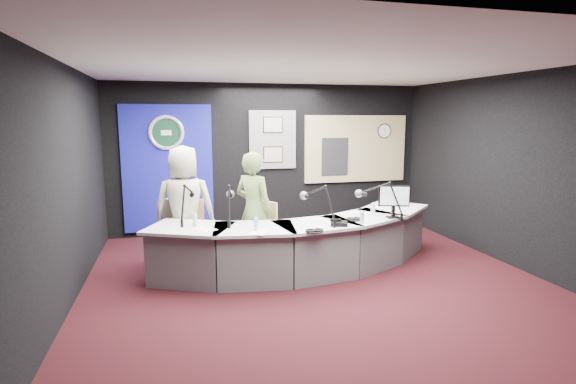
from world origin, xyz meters
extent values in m
plane|color=black|center=(0.00, 0.00, 0.00)|extent=(6.00, 6.00, 0.00)
cube|color=silver|center=(0.00, 0.00, 2.80)|extent=(6.00, 6.00, 0.02)
cube|color=black|center=(0.00, 3.00, 1.40)|extent=(6.00, 0.02, 2.80)
cube|color=black|center=(0.00, -3.00, 1.40)|extent=(6.00, 0.02, 2.80)
cube|color=black|center=(-3.00, 0.00, 1.40)|extent=(0.02, 6.00, 2.80)
cube|color=black|center=(3.00, 0.00, 1.40)|extent=(0.02, 6.00, 2.80)
cube|color=navy|center=(-1.90, 2.97, 1.25)|extent=(1.60, 0.05, 2.30)
torus|color=silver|center=(-1.90, 2.93, 1.90)|extent=(0.63, 0.07, 0.63)
cylinder|color=#0E331E|center=(-1.90, 2.94, 1.90)|extent=(0.48, 0.01, 0.48)
cube|color=slate|center=(0.05, 2.97, 1.75)|extent=(0.90, 0.04, 1.10)
cube|color=gray|center=(0.05, 2.94, 2.03)|extent=(0.34, 0.02, 0.27)
cube|color=gray|center=(0.05, 2.94, 1.47)|extent=(0.34, 0.02, 0.27)
cube|color=tan|center=(1.75, 2.97, 1.55)|extent=(2.12, 0.06, 1.32)
cube|color=#D1C484|center=(1.75, 2.96, 1.55)|extent=(2.00, 0.02, 1.20)
cube|color=black|center=(1.30, 2.94, 1.40)|extent=(0.55, 0.02, 0.75)
cylinder|color=white|center=(2.35, 2.94, 1.90)|extent=(0.28, 0.01, 0.28)
cube|color=#6B675A|center=(-1.74, 1.38, 0.62)|extent=(0.51, 0.21, 0.70)
imported|color=beige|center=(-1.66, 1.13, 0.89)|extent=(0.93, 0.66, 1.78)
imported|color=olive|center=(-0.70, 0.82, 0.85)|extent=(0.72, 0.73, 1.69)
cube|color=black|center=(1.22, 0.29, 1.07)|extent=(0.47, 0.18, 0.33)
cube|color=black|center=(0.31, 0.04, 0.78)|extent=(0.26, 0.24, 0.05)
torus|color=black|center=(0.62, 0.29, 0.77)|extent=(0.23, 0.23, 0.04)
torus|color=black|center=(-0.11, -0.20, 0.77)|extent=(0.24, 0.24, 0.04)
cube|color=white|center=(-1.44, 0.26, 0.75)|extent=(0.34, 0.36, 0.00)
cube|color=white|center=(-0.79, -0.05, 0.75)|extent=(0.31, 0.34, 0.00)
camera|label=1|loc=(-1.78, -5.42, 2.16)|focal=28.00mm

